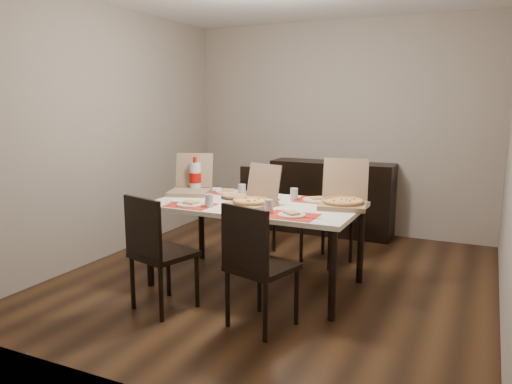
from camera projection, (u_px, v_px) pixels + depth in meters
ground at (275, 279)px, 4.67m from camera, size 3.80×4.00×0.02m
room_walls at (294, 91)px, 4.74m from camera, size 3.84×4.02×2.62m
sideboard at (332, 198)px, 6.17m from camera, size 1.50×0.40×0.90m
dining_table at (256, 210)px, 4.41m from camera, size 1.80×1.00×0.75m
chair_near_left at (156, 248)px, 3.87m from camera, size 0.52×0.52×0.93m
chair_near_right at (256, 262)px, 3.56m from camera, size 0.52×0.52×0.93m
chair_far_left at (255, 207)px, 5.37m from camera, size 0.47×0.47×0.93m
chair_far_right at (331, 213)px, 5.10m from camera, size 0.54×0.54×0.93m
setting_near_left at (194, 203)px, 4.30m from camera, size 0.46×0.30×0.11m
setting_near_right at (285, 212)px, 3.94m from camera, size 0.49×0.30×0.11m
setting_far_left at (230, 191)px, 4.87m from camera, size 0.50×0.30×0.11m
setting_far_right at (312, 198)px, 4.51m from camera, size 0.46×0.30×0.11m
napkin_loose at (264, 205)px, 4.29m from camera, size 0.16×0.16×0.02m
pizza_box_center at (253, 200)px, 4.28m from camera, size 0.43×0.46×0.35m
pizza_box_right at (343, 200)px, 4.25m from camera, size 0.46×0.50×0.39m
pizza_box_left at (191, 187)px, 4.86m from camera, size 0.48×0.51×0.37m
faina_plate at (234, 197)px, 4.63m from camera, size 0.25×0.25×0.03m
dip_bowl at (274, 199)px, 4.53m from camera, size 0.14×0.14×0.03m
soda_bottle at (195, 177)px, 4.94m from camera, size 0.12×0.12×0.34m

